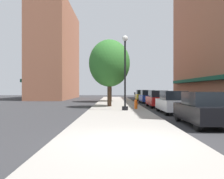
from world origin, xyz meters
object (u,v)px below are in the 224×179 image
Objects in this scene: tree_mid at (109,63)px; car_white at (173,102)px; tree_near at (110,64)px; car_blue at (147,97)px; car_black at (203,109)px; car_yellow at (142,95)px; fire_hydrant at (136,104)px; parking_meter_near at (135,96)px; car_red at (158,99)px; lamppost at (125,71)px.

car_white is (4.76, -5.72, -3.49)m from tree_mid.
tree_near is 1.86× the size of car_blue.
car_black and car_white have the same top height.
car_black and car_yellow have the same top height.
tree_near reaches higher than car_white.
car_black is (4.76, -11.70, -3.49)m from tree_mid.
tree_near is at bearing 100.25° from fire_hydrant.
car_blue is at bearing 62.12° from parking_meter_near.
tree_near is 1.86× the size of car_black.
car_red is (0.00, 6.12, 0.00)m from car_white.
car_yellow is (4.80, 3.99, -4.37)m from tree_near.
tree_mid is 5.91m from car_red.
car_yellow is at bearing 81.70° from fire_hydrant.
car_white and car_yellow have the same top height.
car_black is 19.16m from car_blue.
lamppost is 8.39m from car_black.
car_yellow is (2.47, 16.90, 0.29)m from fire_hydrant.
fire_hydrant is at bearing 107.92° from car_black.
car_black is at bearing -74.06° from fire_hydrant.
car_blue is (3.45, 11.89, -2.39)m from lamppost.
car_black is at bearing -89.62° from car_blue.
tree_near is 6.92m from car_blue.
tree_near is at bearing 104.88° from car_white.
car_blue reaches higher than parking_meter_near.
car_white reaches higher than fire_hydrant.
tree_mid is (0.04, -9.85, -0.89)m from tree_near.
lamppost is 4.50× the size of parking_meter_near.
car_black is at bearing -82.82° from parking_meter_near.
parking_meter_near is at bearing 85.69° from fire_hydrant.
car_white is (4.80, -15.57, -4.37)m from tree_near.
car_white is 19.56m from car_yellow.
tree_near is 11.47m from car_red.
car_red and car_blue have the same top height.
car_blue is (1.95, 3.69, -0.14)m from parking_meter_near.
car_white is 1.00× the size of car_red.
tree_near reaches higher than tree_mid.
fire_hydrant is 17.09m from car_yellow.
car_red and car_yellow have the same top height.
car_black is 1.00× the size of car_white.
car_white is at bearing -72.87° from tree_near.
lamppost reaches higher than parking_meter_near.
tree_mid is at bearing 127.47° from car_white.
lamppost is 4.75m from tree_mid.
car_red is (2.47, 3.46, 0.29)m from fire_hydrant.
car_yellow is (0.00, 25.53, 0.00)m from car_black.
car_black is 5.97m from car_white.
car_white is 1.00× the size of car_blue.
car_red is (3.45, 4.82, -2.39)m from lamppost.
car_white is at bearing -89.62° from car_blue.
tree_near is at bearing 90.25° from tree_mid.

